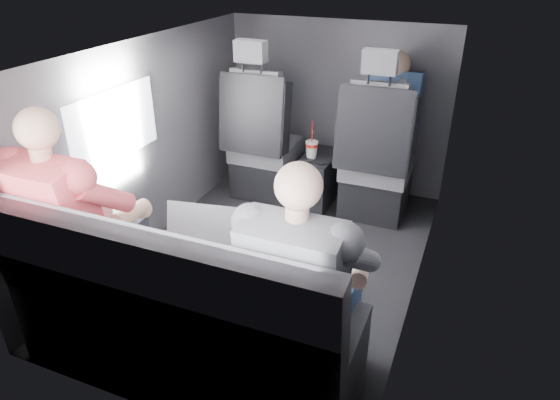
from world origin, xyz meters
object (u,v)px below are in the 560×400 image
at_px(rear_bench, 182,324).
at_px(front_seat_left, 263,149).
at_px(front_seat_right, 376,167).
at_px(center_console, 318,180).
at_px(passenger_front_right, 392,112).
at_px(passenger_rear_left, 78,225).
at_px(laptop_white, 97,213).
at_px(passenger_rear_right, 305,286).
at_px(laptop_black, 324,255).
at_px(laptop_silver, 213,233).
at_px(soda_cup, 312,149).

bearing_deg(rear_bench, front_seat_left, 103.31).
height_order(front_seat_right, center_console, front_seat_right).
bearing_deg(passenger_front_right, passenger_rear_left, -117.99).
bearing_deg(passenger_front_right, laptop_white, -120.03).
height_order(front_seat_right, passenger_rear_left, front_seat_right).
relative_size(front_seat_left, rear_bench, 0.79).
bearing_deg(center_console, laptop_white, -110.14).
height_order(front_seat_right, passenger_rear_right, front_seat_right).
bearing_deg(laptop_black, laptop_white, -176.56).
height_order(center_console, laptop_white, laptop_white).
distance_m(laptop_silver, laptop_black, 0.54).
distance_m(front_seat_left, laptop_white, 1.69).
relative_size(front_seat_right, laptop_white, 3.35).
relative_size(laptop_silver, passenger_front_right, 0.49).
height_order(front_seat_left, center_console, front_seat_left).
bearing_deg(laptop_silver, passenger_rear_right, -20.30).
bearing_deg(center_console, passenger_front_right, 24.19).
relative_size(front_seat_right, laptop_silver, 3.40).
relative_size(center_console, passenger_rear_left, 0.38).
bearing_deg(passenger_front_right, laptop_black, -87.64).
bearing_deg(passenger_rear_right, laptop_black, 88.20).
height_order(center_console, passenger_front_right, passenger_front_right).
bearing_deg(laptop_black, soda_cup, 110.91).
height_order(front_seat_right, soda_cup, front_seat_right).
relative_size(passenger_rear_left, passenger_rear_right, 1.05).
bearing_deg(laptop_white, passenger_rear_right, -6.98).
distance_m(center_console, laptop_white, 1.86).
xyz_separation_m(front_seat_left, center_console, (0.45, 0.04, -0.20)).
height_order(laptop_white, passenger_front_right, passenger_front_right).
bearing_deg(passenger_front_right, front_seat_right, -97.82).
distance_m(soda_cup, passenger_rear_right, 1.89).
relative_size(front_seat_left, laptop_silver, 3.40).
distance_m(front_seat_right, laptop_black, 1.61).
bearing_deg(passenger_rear_left, front_seat_left, 84.87).
xyz_separation_m(laptop_white, laptop_silver, (0.65, 0.05, 0.00)).
height_order(rear_bench, passenger_front_right, passenger_front_right).
bearing_deg(front_seat_left, passenger_front_right, 15.42).
bearing_deg(rear_bench, laptop_silver, 85.90).
xyz_separation_m(rear_bench, passenger_rear_right, (0.55, 0.10, 0.31)).
bearing_deg(laptop_white, passenger_rear_left, -85.31).
bearing_deg(rear_bench, laptop_black, 29.00).
relative_size(center_console, laptop_white, 1.27).
bearing_deg(front_seat_right, front_seat_left, 180.00).
relative_size(front_seat_left, laptop_white, 3.35).
distance_m(front_seat_right, center_console, 0.49).
relative_size(center_console, passenger_rear_right, 0.40).
xyz_separation_m(laptop_white, passenger_front_right, (1.11, 1.92, 0.11)).
relative_size(soda_cup, laptop_silver, 0.78).
height_order(rear_bench, passenger_rear_right, passenger_rear_right).
xyz_separation_m(laptop_black, passenger_rear_right, (-0.01, -0.22, -0.02)).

